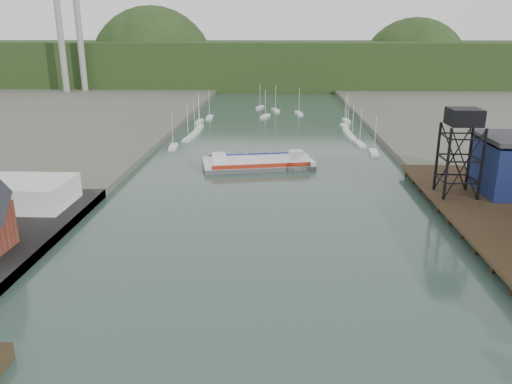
{
  "coord_description": "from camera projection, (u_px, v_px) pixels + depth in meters",
  "views": [
    {
      "loc": [
        1.88,
        -32.19,
        30.84
      ],
      "look_at": [
        -1.9,
        51.95,
        4.0
      ],
      "focal_mm": 35.0,
      "sensor_mm": 36.0,
      "label": 1
    }
  ],
  "objects": [
    {
      "name": "marina_sailboats",
      "position": [
        273.0,
        126.0,
        171.77
      ],
      "size": [
        57.71,
        92.65,
        0.9
      ],
      "color": "silver",
      "rests_on": "ground"
    },
    {
      "name": "chain_ferry",
      "position": [
        258.0,
        163.0,
        120.1
      ],
      "size": [
        27.78,
        15.53,
        3.77
      ],
      "rotation": [
        0.0,
        0.0,
        0.2
      ],
      "color": "#4E4E51",
      "rests_on": "ground"
    },
    {
      "name": "smokestacks",
      "position": [
        70.0,
        35.0,
        256.81
      ],
      "size": [
        11.2,
        8.2,
        60.0
      ],
      "color": "gray",
      "rests_on": "ground"
    },
    {
      "name": "white_shed",
      "position": [
        19.0,
        193.0,
        88.39
      ],
      "size": [
        18.0,
        12.0,
        4.5
      ],
      "primitive_type": "cube",
      "color": "silver",
      "rests_on": "west_quay"
    },
    {
      "name": "distant_hills",
      "position": [
        270.0,
        66.0,
        323.94
      ],
      "size": [
        500.0,
        120.0,
        80.0
      ],
      "color": "#1E3216",
      "rests_on": "ground"
    },
    {
      "name": "lift_tower",
      "position": [
        464.0,
        123.0,
        89.04
      ],
      "size": [
        6.5,
        6.5,
        16.0
      ],
      "color": "black",
      "rests_on": "east_pier"
    },
    {
      "name": "east_pier",
      "position": [
        494.0,
        221.0,
        80.76
      ],
      "size": [
        14.0,
        70.0,
        2.45
      ],
      "color": "black",
      "rests_on": "ground"
    }
  ]
}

